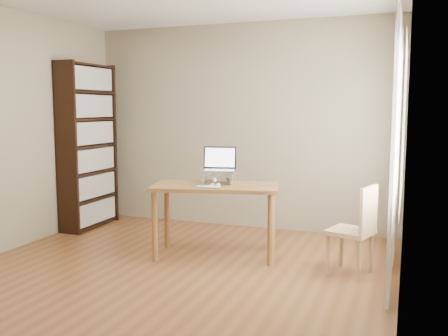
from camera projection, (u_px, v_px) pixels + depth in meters
room at (162, 135)px, 4.29m from camera, size 4.04×4.54×2.64m
bookshelf at (88, 146)px, 6.40m from camera, size 0.30×0.90×2.10m
curtains at (396, 149)px, 4.39m from camera, size 0.03×1.90×2.25m
desk at (215, 195)px, 5.14m from camera, size 1.39×0.91×0.75m
laptop_stand at (218, 176)px, 5.19m from camera, size 0.32×0.25×0.13m
laptop at (220, 165)px, 5.23m from camera, size 0.39×0.36×0.24m
keyboard at (209, 187)px, 4.91m from camera, size 0.27×0.15×0.02m
coaster at (264, 191)px, 4.69m from camera, size 0.10×0.10×0.01m
cat at (220, 178)px, 5.21m from camera, size 0.24×0.47×0.14m
chair at (358, 227)px, 4.58m from camera, size 0.47×0.46×0.84m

